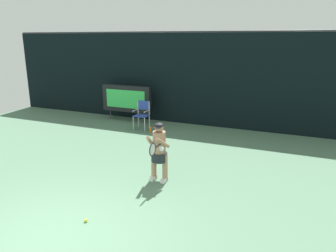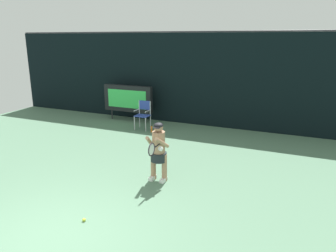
% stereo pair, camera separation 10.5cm
% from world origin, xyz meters
% --- Properties ---
extents(ground, '(18.00, 22.00, 0.03)m').
position_xyz_m(ground, '(0.00, -0.19, -0.01)').
color(ground, '#52775C').
extents(backdrop_screen, '(18.00, 0.12, 3.66)m').
position_xyz_m(backdrop_screen, '(0.00, 8.50, 1.81)').
color(backdrop_screen, black).
rests_on(backdrop_screen, ground).
extents(scoreboard, '(2.20, 0.21, 1.50)m').
position_xyz_m(scoreboard, '(-3.00, 7.88, 0.95)').
color(scoreboard, black).
rests_on(scoreboard, ground).
extents(umpire_chair, '(0.52, 0.44, 1.08)m').
position_xyz_m(umpire_chair, '(-1.82, 7.02, 0.62)').
color(umpire_chair, '#B7B7BC').
rests_on(umpire_chair, ground).
extents(water_bottle, '(0.07, 0.07, 0.27)m').
position_xyz_m(water_bottle, '(-1.32, 6.72, 0.12)').
color(water_bottle, orange).
rests_on(water_bottle, ground).
extents(tennis_player, '(0.53, 0.60, 1.46)m').
position_xyz_m(tennis_player, '(0.71, 3.08, 0.80)').
color(tennis_player, white).
rests_on(tennis_player, ground).
extents(tennis_racket, '(0.03, 0.60, 0.31)m').
position_xyz_m(tennis_racket, '(0.81, 2.54, 1.00)').
color(tennis_racket, black).
extents(tennis_ball_loose, '(0.07, 0.07, 0.07)m').
position_xyz_m(tennis_ball_loose, '(0.20, 0.81, 0.03)').
color(tennis_ball_loose, '#CCDB3D').
rests_on(tennis_ball_loose, ground).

